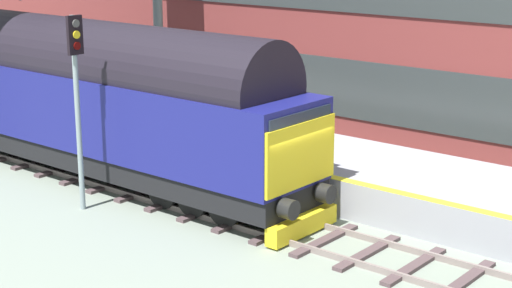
{
  "coord_description": "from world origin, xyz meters",
  "views": [
    {
      "loc": [
        -15.14,
        -12.24,
        7.29
      ],
      "look_at": [
        0.2,
        0.49,
        1.99
      ],
      "focal_mm": 57.86,
      "sensor_mm": 36.0,
      "label": 1
    }
  ],
  "objects": [
    {
      "name": "ground_plane",
      "position": [
        0.0,
        0.0,
        0.0
      ],
      "size": [
        140.0,
        140.0,
        0.0
      ],
      "primitive_type": "plane",
      "color": "gray",
      "rests_on": "ground"
    },
    {
      "name": "track_main",
      "position": [
        0.0,
        -0.0,
        0.05
      ],
      "size": [
        2.5,
        60.0,
        0.15
      ],
      "color": "gray",
      "rests_on": "ground"
    },
    {
      "name": "station_platform",
      "position": [
        3.6,
        0.0,
        0.5
      ],
      "size": [
        4.0,
        44.0,
        1.01
      ],
      "color": "#9797A1",
      "rests_on": "ground"
    },
    {
      "name": "diesel_locomotive",
      "position": [
        0.0,
        8.46,
        2.49
      ],
      "size": [
        2.74,
        19.48,
        4.68
      ],
      "color": "black",
      "rests_on": "ground"
    },
    {
      "name": "signal_post_near",
      "position": [
        -2.14,
        4.49,
        3.25
      ],
      "size": [
        0.44,
        0.22,
        5.12
      ],
      "color": "gray",
      "rests_on": "ground"
    },
    {
      "name": "waiting_passenger",
      "position": [
        3.2,
        4.35,
        1.99
      ],
      "size": [
        0.45,
        0.48,
        1.64
      ],
      "rotation": [
        0.0,
        0.0,
        1.16
      ],
      "color": "#25343D",
      "rests_on": "station_platform"
    }
  ]
}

